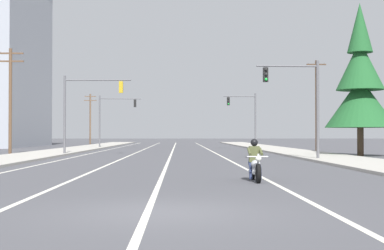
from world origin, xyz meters
The scene contains 16 objects.
ground_plane centered at (0.00, 0.00, 0.00)m, with size 400.00×400.00×0.00m, color #47474C.
lane_stripe_center centered at (-0.30, 45.00, 0.00)m, with size 0.16×100.00×0.01m, color beige.
lane_stripe_left centered at (-3.41, 45.00, 0.00)m, with size 0.16×100.00×0.01m, color beige.
lane_stripe_right centered at (3.47, 45.00, 0.00)m, with size 0.16×100.00×0.01m, color beige.
lane_stripe_far_left centered at (-7.07, 45.00, 0.00)m, with size 0.16×100.00×0.01m, color beige.
sidewalk_kerb_right centered at (10.40, 40.00, 0.07)m, with size 4.40×110.00×0.14m, color #ADA89E.
sidewalk_kerb_left centered at (-10.40, 40.00, 0.07)m, with size 4.40×110.00×0.14m, color #ADA89E.
motorcycle_with_rider centered at (2.98, 7.50, 0.59)m, with size 0.70×2.19×1.46m.
traffic_signal_near_right centered at (7.88, 22.43, 4.04)m, with size 3.94×0.47×6.20m.
traffic_signal_near_left centered at (-7.07, 31.60, 4.12)m, with size 5.28×0.41×6.20m.
traffic_signal_mid_right centered at (7.85, 49.56, 4.02)m, with size 3.65×0.39×6.20m.
traffic_signal_mid_left centered at (-7.63, 53.76, 4.10)m, with size 4.97×0.58×6.20m.
utility_pole_left_near centered at (-13.42, 33.62, 4.67)m, with size 2.15×0.26×8.63m.
utility_pole_right_far centered at (13.96, 42.65, 4.67)m, with size 1.94×0.26×8.95m.
utility_pole_left_far centered at (-14.14, 78.30, 4.42)m, with size 2.04×0.26×8.19m.
conifer_tree_right_verge_near centered at (13.82, 29.08, 5.24)m, with size 5.19×5.19×11.43m.
Camera 1 is at (0.37, -11.43, 1.61)m, focal length 51.47 mm.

